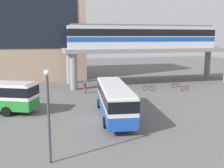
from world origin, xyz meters
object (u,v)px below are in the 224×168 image
at_px(bicycle_black, 110,87).
at_px(bicycle_brown, 176,85).
at_px(bus_main, 114,97).
at_px(bicycle_blue, 149,88).
at_px(bicycle_red, 116,90).
at_px(station_building, 4,20).
at_px(train, 144,36).
at_px(bicycle_orange, 185,88).
at_px(pedestrian_at_kerb, 85,88).

distance_m(bicycle_black, bicycle_brown, 10.49).
bearing_deg(bus_main, bicycle_blue, 53.22).
relative_size(bicycle_black, bicycle_red, 0.98).
xyz_separation_m(bus_main, bicycle_brown, (13.33, 12.25, -1.63)).
relative_size(station_building, bicycle_red, 16.42).
distance_m(bicycle_black, bicycle_red, 2.00).
height_order(bicycle_brown, bicycle_blue, same).
bearing_deg(station_building, bicycle_brown, -32.44).
bearing_deg(bicycle_red, station_building, 132.45).
height_order(train, bicycle_brown, train).
relative_size(bus_main, bicycle_brown, 6.65).
bearing_deg(bicycle_brown, bicycle_black, 175.65).
xyz_separation_m(bicycle_orange, bicycle_blue, (-5.26, 1.29, 0.00)).
relative_size(bus_main, bicycle_red, 6.41).
xyz_separation_m(train, pedestrian_at_kerb, (-11.00, -5.92, -7.14)).
distance_m(station_building, bicycle_brown, 33.40).
distance_m(bicycle_brown, bicycle_red, 10.20).
xyz_separation_m(station_building, bicycle_black, (16.31, -16.22, -10.48)).
height_order(station_building, bicycle_red, station_building).
bearing_deg(pedestrian_at_kerb, train, 28.30).
distance_m(bus_main, bicycle_red, 11.64).
bearing_deg(bicycle_black, bicycle_red, -80.50).
xyz_separation_m(train, bicycle_brown, (3.48, -5.22, -7.58)).
xyz_separation_m(station_building, bicycle_blue, (21.72, -18.18, -10.48)).
bearing_deg(train, bicycle_black, -147.62).
xyz_separation_m(bicycle_black, bicycle_orange, (10.68, -3.25, 0.00)).
height_order(bicycle_red, pedestrian_at_kerb, pedestrian_at_kerb).
distance_m(train, bicycle_black, 11.21).
bearing_deg(station_building, bicycle_red, -47.55).
relative_size(train, pedestrian_at_kerb, 14.92).
xyz_separation_m(bicycle_orange, pedestrian_at_kerb, (-14.70, 1.75, 0.44)).
relative_size(bicycle_red, bicycle_blue, 1.02).
height_order(train, bicycle_black, train).
xyz_separation_m(bicycle_red, pedestrian_at_kerb, (-4.35, 0.47, 0.44)).
bearing_deg(bicycle_red, bicycle_black, 99.50).
bearing_deg(bicycle_brown, bicycle_blue, -166.97).
bearing_deg(bicycle_black, station_building, 135.16).
distance_m(bus_main, bicycle_blue, 13.93).
relative_size(station_building, pedestrian_at_kerb, 17.03).
xyz_separation_m(bicycle_orange, bicycle_red, (-10.35, 1.28, 0.00)).
xyz_separation_m(bicycle_blue, pedestrian_at_kerb, (-9.44, 0.46, 0.44)).
height_order(bus_main, bicycle_red, bus_main).
bearing_deg(bicycle_brown, pedestrian_at_kerb, -177.22).
relative_size(bicycle_red, pedestrian_at_kerb, 1.04).
distance_m(bicycle_brown, pedestrian_at_kerb, 14.50).
xyz_separation_m(bus_main, bicycle_orange, (13.55, 9.79, -1.63)).
distance_m(station_building, bicycle_orange, 34.88).
relative_size(train, bicycle_blue, 14.72).
xyz_separation_m(bicycle_orange, bicycle_brown, (-0.22, 2.46, 0.00)).
bearing_deg(bicycle_orange, station_building, 144.20).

